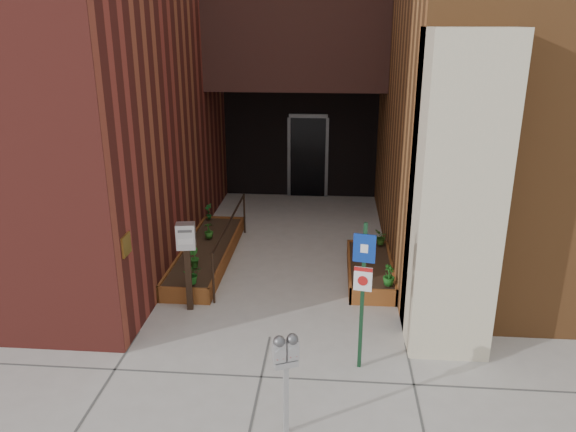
# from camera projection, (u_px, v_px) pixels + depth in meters

# --- Properties ---
(ground) EXTENTS (80.00, 80.00, 0.00)m
(ground) POSITION_uv_depth(u_px,v_px,m) (270.00, 337.00, 8.38)
(ground) COLOR #9E9991
(ground) RESTS_ON ground
(planter_left) EXTENTS (0.90, 3.60, 0.30)m
(planter_left) POSITION_uv_depth(u_px,v_px,m) (207.00, 255.00, 11.00)
(planter_left) COLOR brown
(planter_left) RESTS_ON ground
(planter_right) EXTENTS (0.80, 2.20, 0.30)m
(planter_right) POSITION_uv_depth(u_px,v_px,m) (370.00, 271.00, 10.28)
(planter_right) COLOR brown
(planter_right) RESTS_ON ground
(handrail) EXTENTS (0.04, 3.34, 0.90)m
(handrail) POSITION_uv_depth(u_px,v_px,m) (230.00, 227.00, 10.71)
(handrail) COLOR black
(handrail) RESTS_ON ground
(parking_meter) EXTENTS (0.29, 0.20, 1.27)m
(parking_meter) POSITION_uv_depth(u_px,v_px,m) (286.00, 358.00, 6.13)
(parking_meter) COLOR #B0B1B3
(parking_meter) RESTS_ON ground
(sign_post) EXTENTS (0.28, 0.09, 2.09)m
(sign_post) POSITION_uv_depth(u_px,v_px,m) (363.00, 282.00, 7.24)
(sign_post) COLOR #13341D
(sign_post) RESTS_ON ground
(payment_dropbox) EXTENTS (0.33, 0.27, 1.49)m
(payment_dropbox) POSITION_uv_depth(u_px,v_px,m) (187.00, 248.00, 8.86)
(payment_dropbox) COLOR black
(payment_dropbox) RESTS_ON ground
(shrub_left_a) EXTENTS (0.39, 0.39, 0.34)m
(shrub_left_a) POSITION_uv_depth(u_px,v_px,m) (192.00, 274.00, 9.37)
(shrub_left_a) COLOR #1C621C
(shrub_left_a) RESTS_ON planter_left
(shrub_left_b) EXTENTS (0.28, 0.28, 0.37)m
(shrub_left_b) POSITION_uv_depth(u_px,v_px,m) (194.00, 257.00, 10.00)
(shrub_left_b) COLOR #1E5A19
(shrub_left_b) RESTS_ON planter_left
(shrub_left_c) EXTENTS (0.23, 0.23, 0.32)m
(shrub_left_c) POSITION_uv_depth(u_px,v_px,m) (209.00, 230.00, 11.34)
(shrub_left_c) COLOR #245F1B
(shrub_left_c) RESTS_ON planter_left
(shrub_left_d) EXTENTS (0.26, 0.26, 0.35)m
(shrub_left_d) POSITION_uv_depth(u_px,v_px,m) (209.00, 211.00, 12.41)
(shrub_left_d) COLOR #19581D
(shrub_left_d) RESTS_ON planter_left
(shrub_right_a) EXTENTS (0.28, 0.28, 0.35)m
(shrub_right_a) POSITION_uv_depth(u_px,v_px,m) (389.00, 275.00, 9.30)
(shrub_right_a) COLOR #1A5B1A
(shrub_right_a) RESTS_ON planter_right
(shrub_right_b) EXTENTS (0.18, 0.18, 0.31)m
(shrub_right_b) POSITION_uv_depth(u_px,v_px,m) (365.00, 251.00, 10.36)
(shrub_right_b) COLOR #1B4F16
(shrub_right_b) RESTS_ON planter_right
(shrub_right_c) EXTENTS (0.30, 0.30, 0.30)m
(shrub_right_c) POSITION_uv_depth(u_px,v_px,m) (381.00, 237.00, 11.00)
(shrub_right_c) COLOR #2D611B
(shrub_right_c) RESTS_ON planter_right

